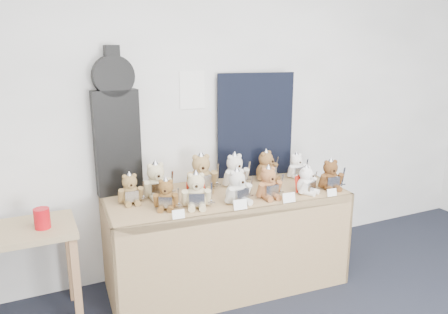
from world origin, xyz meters
name	(u,v)px	position (x,y,z in m)	size (l,w,h in m)	color
room_shell	(192,90)	(-0.07, 2.49, 1.51)	(6.00, 6.00, 6.00)	white
display_table	(229,216)	(0.03, 2.01, 0.59)	(1.86, 0.87, 0.76)	#9C774F
side_table	(8,249)	(-1.49, 2.15, 0.58)	(0.85, 0.47, 0.70)	#92744E
guitar_case	(116,124)	(-0.69, 2.42, 1.29)	(0.34, 0.12, 1.10)	black
navy_board	(255,125)	(0.46, 2.40, 1.20)	(0.66, 0.02, 0.88)	black
red_cup	(42,218)	(-1.27, 2.10, 0.77)	(0.10, 0.10, 0.13)	red
teddy_front_far_left	(166,195)	(-0.47, 1.96, 0.85)	(0.19, 0.19, 0.24)	brown
teddy_front_left	(196,192)	(-0.27, 1.90, 0.87)	(0.23, 0.22, 0.28)	#C3B389
teddy_front_centre	(237,188)	(0.02, 1.85, 0.87)	(0.24, 0.21, 0.28)	beige
teddy_front_right	(268,184)	(0.28, 1.86, 0.86)	(0.22, 0.17, 0.27)	#955E38
teddy_front_far_right	(306,181)	(0.59, 1.82, 0.85)	(0.20, 0.19, 0.24)	white
teddy_front_end	(330,176)	(0.82, 1.83, 0.86)	(0.22, 0.19, 0.27)	brown
teddy_back_left	(156,182)	(-0.47, 2.21, 0.88)	(0.25, 0.20, 0.30)	beige
teddy_back_centre_left	(201,174)	(-0.11, 2.22, 0.89)	(0.27, 0.24, 0.33)	#9C7D4E
teddy_back_centre_right	(235,172)	(0.18, 2.21, 0.88)	(0.25, 0.21, 0.30)	silver
teddy_back_right	(266,167)	(0.48, 2.24, 0.87)	(0.24, 0.22, 0.28)	brown
teddy_back_end	(296,167)	(0.75, 2.19, 0.85)	(0.19, 0.16, 0.24)	white
teddy_back_far_left	(130,190)	(-0.67, 2.18, 0.86)	(0.20, 0.16, 0.25)	olive
entry_card_a	(178,214)	(-0.46, 1.75, 0.79)	(0.08, 0.00, 0.06)	white
entry_card_b	(240,205)	(-0.02, 1.72, 0.79)	(0.10, 0.00, 0.07)	white
entry_card_c	(289,198)	(0.36, 1.70, 0.80)	(0.10, 0.00, 0.07)	white
entry_card_d	(332,192)	(0.72, 1.68, 0.79)	(0.08, 0.00, 0.06)	white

